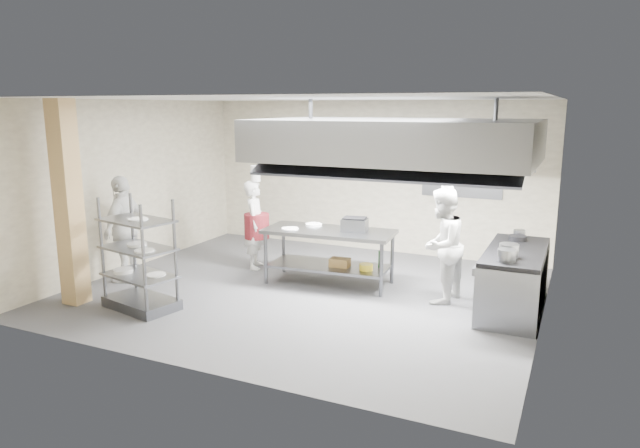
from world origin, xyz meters
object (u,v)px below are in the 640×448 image
at_px(chef_plating, 125,229).
at_px(stockpot, 509,250).
at_px(cooking_range, 514,282).
at_px(griddle, 355,225).
at_px(pass_rack, 138,254).
at_px(chef_head, 255,225).
at_px(chef_line, 442,245).
at_px(island, 329,257).

height_order(chef_plating, stockpot, chef_plating).
xyz_separation_m(cooking_range, griddle, (-2.52, 0.14, 0.59)).
distance_m(pass_rack, stockpot, 5.17).
xyz_separation_m(chef_head, chef_plating, (-1.57, -1.57, 0.09)).
bearing_deg(chef_line, chef_plating, -65.11).
relative_size(chef_plating, griddle, 4.44).
bearing_deg(island, cooking_range, -5.08).
relative_size(chef_head, griddle, 3.98).
relative_size(pass_rack, chef_plating, 0.91).
distance_m(pass_rack, cooking_range, 5.40).
height_order(island, pass_rack, pass_rack).
relative_size(chef_plating, stockpot, 6.89).
xyz_separation_m(chef_line, stockpot, (1.00, -0.40, 0.13)).
height_order(cooking_range, chef_plating, chef_plating).
height_order(griddle, stockpot, griddle).
bearing_deg(chef_plating, island, 101.19).
bearing_deg(chef_head, island, -121.86).
relative_size(cooking_range, chef_line, 1.16).
distance_m(pass_rack, griddle, 3.36).
relative_size(chef_line, griddle, 4.30).
xyz_separation_m(island, stockpot, (2.87, -0.50, 0.53)).
relative_size(pass_rack, chef_line, 0.94).
distance_m(chef_line, griddle, 1.49).
xyz_separation_m(chef_head, griddle, (1.99, -0.20, 0.21)).
bearing_deg(cooking_range, island, 179.27).
height_order(island, chef_line, chef_line).
bearing_deg(pass_rack, island, 60.08).
distance_m(chef_head, griddle, 2.01).
distance_m(chef_head, chef_plating, 2.23).
bearing_deg(chef_plating, pass_rack, 39.74).
height_order(pass_rack, chef_plating, chef_plating).
xyz_separation_m(island, griddle, (0.40, 0.11, 0.55)).
relative_size(island, stockpot, 8.20).
height_order(chef_line, griddle, chef_line).
bearing_deg(island, stockpot, -14.32).
distance_m(pass_rack, chef_plating, 1.50).
bearing_deg(griddle, chef_line, -16.61).
bearing_deg(chef_line, pass_rack, -49.46).
relative_size(cooking_range, griddle, 4.99).
xyz_separation_m(island, chef_head, (-1.59, 0.31, 0.34)).
relative_size(cooking_range, chef_head, 1.25).
bearing_deg(pass_rack, chef_plating, 152.52).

